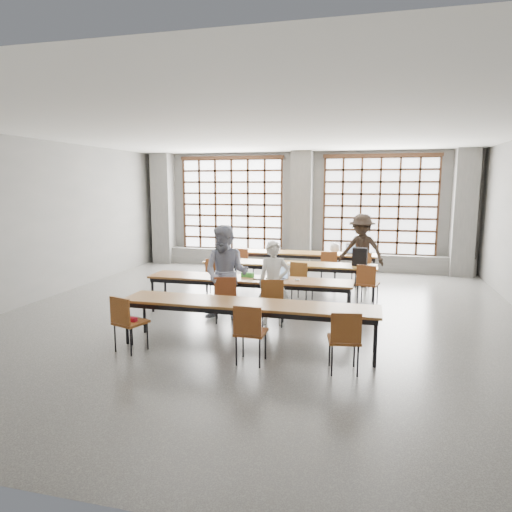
{
  "coord_description": "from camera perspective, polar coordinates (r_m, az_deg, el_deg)",
  "views": [
    {
      "loc": [
        2.04,
        -8.37,
        2.53
      ],
      "look_at": [
        -0.19,
        0.4,
        1.11
      ],
      "focal_mm": 32.0,
      "sensor_mm": 36.0,
      "label": 1
    }
  ],
  "objects": [
    {
      "name": "desk_row_b",
      "position": [
        10.6,
        4.13,
        -1.21
      ],
      "size": [
        4.0,
        0.7,
        0.73
      ],
      "color": "brown",
      "rests_on": "floor"
    },
    {
      "name": "ceiling",
      "position": [
        8.67,
        0.58,
        15.36
      ],
      "size": [
        11.0,
        11.0,
        0.0
      ],
      "primitive_type": "plane",
      "rotation": [
        3.14,
        0.0,
        0.0
      ],
      "color": "silver",
      "rests_on": "floor"
    },
    {
      "name": "green_box",
      "position": [
        8.96,
        -1.06,
        -2.36
      ],
      "size": [
        0.26,
        0.12,
        0.09
      ],
      "primitive_type": "cube",
      "rotation": [
        0.0,
        0.0,
        -0.14
      ],
      "color": "green",
      "rests_on": "desk_row_c"
    },
    {
      "name": "chair_near_mid",
      "position": [
        6.48,
        -0.8,
        -8.99
      ],
      "size": [
        0.42,
        0.43,
        0.88
      ],
      "color": "maroon",
      "rests_on": "floor"
    },
    {
      "name": "column_mid",
      "position": [
        13.77,
        5.73,
        5.65
      ],
      "size": [
        0.6,
        0.55,
        3.5
      ],
      "primitive_type": "cube",
      "color": "#5C5C59",
      "rests_on": "floor"
    },
    {
      "name": "window_left",
      "position": [
        14.46,
        -3.05,
        6.43
      ],
      "size": [
        3.32,
        0.12,
        3.0
      ],
      "color": "white",
      "rests_on": "wall_back"
    },
    {
      "name": "column_right",
      "position": [
        13.84,
        24.56,
        4.91
      ],
      "size": [
        0.6,
        0.55,
        3.5
      ],
      "primitive_type": "cube",
      "color": "#5C5C59",
      "rests_on": "floor"
    },
    {
      "name": "floor",
      "position": [
        8.98,
        0.54,
        -7.42
      ],
      "size": [
        11.0,
        11.0,
        0.0
      ],
      "primitive_type": "plane",
      "color": "#4E4E4B",
      "rests_on": "ground"
    },
    {
      "name": "desk_row_d",
      "position": [
        7.07,
        -1.05,
        -6.36
      ],
      "size": [
        4.0,
        0.7,
        0.73
      ],
      "color": "brown",
      "rests_on": "floor"
    },
    {
      "name": "student_back",
      "position": [
        11.63,
        13.03,
        0.68
      ],
      "size": [
        1.33,
        1.04,
        1.81
      ],
      "primitive_type": "imported",
      "rotation": [
        0.0,
        0.0,
        -0.36
      ],
      "color": "black",
      "rests_on": "floor"
    },
    {
      "name": "student_female",
      "position": [
        8.46,
        -3.73,
        -2.21
      ],
      "size": [
        0.89,
        0.71,
        1.79
      ],
      "primitive_type": "imported",
      "rotation": [
        0.0,
        0.0,
        -0.03
      ],
      "color": "#19224D",
      "rests_on": "floor"
    },
    {
      "name": "paper_sheet_b",
      "position": [
        10.6,
        2.48,
        -0.84
      ],
      "size": [
        0.3,
        0.22,
        0.0
      ],
      "primitive_type": "cube",
      "rotation": [
        0.0,
        0.0,
        -0.02
      ],
      "color": "white",
      "rests_on": "desk_row_b"
    },
    {
      "name": "chair_mid_right",
      "position": [
        9.85,
        13.73,
        -2.99
      ],
      "size": [
        0.5,
        0.5,
        0.88
      ],
      "color": "brown",
      "rests_on": "floor"
    },
    {
      "name": "chair_back_right",
      "position": [
        11.56,
        13.07,
        -1.22
      ],
      "size": [
        0.53,
        0.53,
        0.88
      ],
      "color": "brown",
      "rests_on": "floor"
    },
    {
      "name": "chair_front_left",
      "position": [
        8.41,
        -3.83,
        -4.79
      ],
      "size": [
        0.52,
        0.52,
        0.88
      ],
      "color": "maroon",
      "rests_on": "floor"
    },
    {
      "name": "chair_mid_centre",
      "position": [
        9.96,
        5.63,
        -2.65
      ],
      "size": [
        0.52,
        0.52,
        0.88
      ],
      "color": "brown",
      "rests_on": "floor"
    },
    {
      "name": "red_pouch",
      "position": [
        7.26,
        -15.4,
        -7.62
      ],
      "size": [
        0.21,
        0.1,
        0.06
      ],
      "primitive_type": "cube",
      "rotation": [
        0.0,
        0.0,
        -0.11
      ],
      "color": "#B6162A",
      "rests_on": "chair_near_left"
    },
    {
      "name": "desk_row_c",
      "position": [
        8.89,
        -0.88,
        -3.17
      ],
      "size": [
        4.0,
        0.7,
        0.73
      ],
      "color": "brown",
      "rests_on": "floor"
    },
    {
      "name": "wall_back",
      "position": [
        14.04,
        5.9,
        5.71
      ],
      "size": [
        10.0,
        0.0,
        10.0
      ],
      "primitive_type": "plane",
      "rotation": [
        1.57,
        0.0,
        0.0
      ],
      "color": "#5F5F5C",
      "rests_on": "floor"
    },
    {
      "name": "wall_front",
      "position": [
        3.61,
        -20.63,
        -4.14
      ],
      "size": [
        10.0,
        0.0,
        10.0
      ],
      "primitive_type": "plane",
      "rotation": [
        -1.57,
        0.0,
        0.0
      ],
      "color": "#5F5F5C",
      "rests_on": "floor"
    },
    {
      "name": "chair_back_left",
      "position": [
        12.0,
        -1.59,
        -0.62
      ],
      "size": [
        0.5,
        0.5,
        0.88
      ],
      "color": "brown",
      "rests_on": "floor"
    },
    {
      "name": "phone",
      "position": [
        8.74,
        0.09,
        -2.9
      ],
      "size": [
        0.13,
        0.06,
        0.01
      ],
      "primitive_type": "cube",
      "rotation": [
        0.0,
        0.0,
        0.0
      ],
      "color": "black",
      "rests_on": "desk_row_c"
    },
    {
      "name": "chair_front_right",
      "position": [
        8.18,
        2.11,
        -5.16
      ],
      "size": [
        0.47,
        0.47,
        0.88
      ],
      "color": "brown",
      "rests_on": "floor"
    },
    {
      "name": "sill_ledge",
      "position": [
        14.01,
        5.68,
        -0.47
      ],
      "size": [
        9.8,
        0.35,
        0.5
      ],
      "primitive_type": "cube",
      "color": "#5C5C59",
      "rests_on": "floor"
    },
    {
      "name": "plastic_bag",
      "position": [
        12.21,
        9.8,
        1.01
      ],
      "size": [
        0.29,
        0.25,
        0.29
      ],
      "primitive_type": "ellipsoid",
      "rotation": [
        0.0,
        0.0,
        -0.16
      ],
      "color": "white",
      "rests_on": "desk_row_a"
    },
    {
      "name": "wall_left",
      "position": [
        10.96,
        -25.81,
        3.97
      ],
      "size": [
        0.0,
        11.0,
        11.0
      ],
      "primitive_type": "plane",
      "rotation": [
        1.57,
        0.0,
        1.57
      ],
      "color": "#5F5F5C",
      "rests_on": "floor"
    },
    {
      "name": "student_male",
      "position": [
        8.26,
        2.24,
        -3.4
      ],
      "size": [
        0.62,
        0.47,
        1.53
      ],
      "primitive_type": "imported",
      "rotation": [
        0.0,
        0.0,
        0.2
      ],
      "color": "white",
      "rests_on": "floor"
    },
    {
      "name": "chair_mid_left",
      "position": [
        10.43,
        -5.13,
        -2.12
      ],
      "size": [
        0.48,
        0.48,
        0.88
      ],
      "color": "brown",
      "rests_on": "floor"
    },
    {
      "name": "column_left",
      "position": [
        15.1,
        -11.5,
        5.81
      ],
      "size": [
        0.6,
        0.55,
        3.5
      ],
      "primitive_type": "cube",
      "color": "#5C5C59",
      "rests_on": "floor"
    },
    {
      "name": "laptop_front",
      "position": [
        8.83,
        2.92,
        -2.42
      ],
      "size": [
        0.46,
        0.44,
        0.26
      ],
      "color": "silver",
      "rests_on": "desk_row_c"
    },
    {
      "name": "window_right",
      "position": [
        13.81,
        15.19,
        6.02
      ],
      "size": [
        3.32,
        0.12,
        3.0
      ],
      "color": "white",
      "rests_on": "wall_back"
    },
    {
      "name": "chair_near_left",
      "position": [
        7.2,
        -15.88,
        -7.49
      ],
      "size": [
        0.53,
        0.53,
        0.88
      ],
      "color": "brown",
      "rests_on": "floor"
    },
    {
      "name": "desk_row_a",
      "position": [
        12.29,
        5.57,
        0.17
      ],
      "size": [
        4.0,
        0.7,
        0.73
      ],
      "color": "brown",
      "rests_on": "floor"
    },
    {
      "name": "paper_sheet_c",
      "position": [
        10.57,
        4.66,
        -0.88
      ],
      "size": [
        0.32,
        0.24,
        0.0
      ],
      "primitive_type": "cube",
      "rotation": [
        0.0,
        0.0,
        -0.1
      ],
      "color": "silver",
      "rests_on": "desk_row_b"
    },
    {
      "name": "chair_back_mid",
      "position": [
        11.6,
        9.05,
        -1.07
      ],
      "size": [
        0.47,
        0.48,
        0.88
      ],
      "color": "brown",
      "rests_on": "floor"
    },
    {
      "name": "chair_near_right",
      "position": [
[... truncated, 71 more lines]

